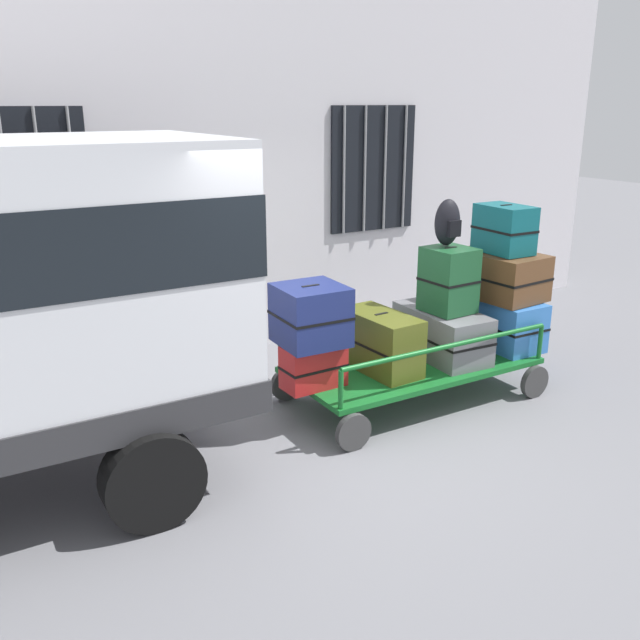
{
  "coord_description": "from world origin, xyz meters",
  "views": [
    {
      "loc": [
        -2.75,
        -4.64,
        2.78
      ],
      "look_at": [
        0.16,
        0.28,
        0.98
      ],
      "focal_mm": 38.7,
      "sensor_mm": 36.0,
      "label": 1
    }
  ],
  "objects_px": {
    "suitcase_midright_bottom": "(496,320)",
    "luggage_cart": "(412,368)",
    "suitcase_midleft_bottom": "(381,342)",
    "suitcase_center_middle": "(449,280)",
    "suitcase_left_bottom": "(313,366)",
    "suitcase_center_bottom": "(442,333)",
    "suitcase_midright_top": "(504,229)",
    "suitcase_midright_middle": "(499,275)",
    "suitcase_left_middle": "(311,315)",
    "backpack": "(448,223)"
  },
  "relations": [
    {
      "from": "suitcase_midleft_bottom",
      "to": "suitcase_center_bottom",
      "type": "distance_m",
      "value": 0.74
    },
    {
      "from": "suitcase_midright_middle",
      "to": "suitcase_midright_top",
      "type": "bearing_deg",
      "value": -90.0
    },
    {
      "from": "suitcase_midleft_bottom",
      "to": "suitcase_midright_middle",
      "type": "distance_m",
      "value": 1.55
    },
    {
      "from": "suitcase_center_bottom",
      "to": "suitcase_left_bottom",
      "type": "bearing_deg",
      "value": -178.55
    },
    {
      "from": "suitcase_midleft_bottom",
      "to": "suitcase_center_bottom",
      "type": "xyz_separation_m",
      "value": [
        0.74,
        0.0,
        -0.04
      ]
    },
    {
      "from": "suitcase_center_bottom",
      "to": "suitcase_center_middle",
      "type": "distance_m",
      "value": 0.56
    },
    {
      "from": "suitcase_left_middle",
      "to": "suitcase_midright_top",
      "type": "xyz_separation_m",
      "value": [
        2.23,
        -0.01,
        0.55
      ]
    },
    {
      "from": "suitcase_left_bottom",
      "to": "suitcase_midright_bottom",
      "type": "xyz_separation_m",
      "value": [
        2.23,
        0.05,
        0.05
      ]
    },
    {
      "from": "luggage_cart",
      "to": "suitcase_center_bottom",
      "type": "relative_size",
      "value": 2.34
    },
    {
      "from": "suitcase_midright_bottom",
      "to": "backpack",
      "type": "xyz_separation_m",
      "value": [
        -0.72,
        0.02,
        1.08
      ]
    },
    {
      "from": "suitcase_left_middle",
      "to": "suitcase_midleft_bottom",
      "type": "bearing_deg",
      "value": -1.03
    },
    {
      "from": "suitcase_left_middle",
      "to": "suitcase_midright_bottom",
      "type": "xyz_separation_m",
      "value": [
        2.23,
        0.0,
        -0.41
      ]
    },
    {
      "from": "suitcase_midright_bottom",
      "to": "backpack",
      "type": "relative_size",
      "value": 2.32
    },
    {
      "from": "suitcase_center_middle",
      "to": "suitcase_midright_bottom",
      "type": "xyz_separation_m",
      "value": [
        0.74,
        0.06,
        -0.54
      ]
    },
    {
      "from": "suitcase_left_middle",
      "to": "suitcase_midright_middle",
      "type": "bearing_deg",
      "value": 0.29
    },
    {
      "from": "suitcase_midright_bottom",
      "to": "luggage_cart",
      "type": "bearing_deg",
      "value": -178.66
    },
    {
      "from": "suitcase_midright_middle",
      "to": "suitcase_midleft_bottom",
      "type": "bearing_deg",
      "value": -179.05
    },
    {
      "from": "luggage_cart",
      "to": "suitcase_left_middle",
      "type": "height_order",
      "value": "suitcase_left_middle"
    },
    {
      "from": "suitcase_left_bottom",
      "to": "suitcase_midright_top",
      "type": "relative_size",
      "value": 0.97
    },
    {
      "from": "suitcase_midright_middle",
      "to": "suitcase_midright_top",
      "type": "distance_m",
      "value": 0.47
    },
    {
      "from": "luggage_cart",
      "to": "suitcase_left_bottom",
      "type": "distance_m",
      "value": 1.14
    },
    {
      "from": "luggage_cart",
      "to": "suitcase_midright_middle",
      "type": "height_order",
      "value": "suitcase_midright_middle"
    },
    {
      "from": "suitcase_midright_bottom",
      "to": "suitcase_midright_top",
      "type": "relative_size",
      "value": 1.74
    },
    {
      "from": "luggage_cart",
      "to": "suitcase_midright_middle",
      "type": "relative_size",
      "value": 2.65
    },
    {
      "from": "suitcase_center_bottom",
      "to": "suitcase_midright_middle",
      "type": "relative_size",
      "value": 1.13
    },
    {
      "from": "suitcase_left_bottom",
      "to": "suitcase_midright_bottom",
      "type": "height_order",
      "value": "suitcase_midright_bottom"
    },
    {
      "from": "suitcase_left_bottom",
      "to": "suitcase_midright_middle",
      "type": "relative_size",
      "value": 0.61
    },
    {
      "from": "suitcase_left_bottom",
      "to": "suitcase_midright_top",
      "type": "distance_m",
      "value": 2.45
    },
    {
      "from": "suitcase_midright_middle",
      "to": "backpack",
      "type": "bearing_deg",
      "value": 179.45
    },
    {
      "from": "suitcase_midleft_bottom",
      "to": "luggage_cart",
      "type": "bearing_deg",
      "value": -1.79
    },
    {
      "from": "suitcase_center_bottom",
      "to": "suitcase_center_middle",
      "type": "height_order",
      "value": "suitcase_center_middle"
    },
    {
      "from": "suitcase_center_middle",
      "to": "suitcase_midright_middle",
      "type": "distance_m",
      "value": 0.75
    },
    {
      "from": "suitcase_midleft_bottom",
      "to": "suitcase_midright_bottom",
      "type": "distance_m",
      "value": 1.49
    },
    {
      "from": "suitcase_midleft_bottom",
      "to": "suitcase_center_bottom",
      "type": "bearing_deg",
      "value": 0.33
    },
    {
      "from": "backpack",
      "to": "luggage_cart",
      "type": "bearing_deg",
      "value": -173.71
    },
    {
      "from": "luggage_cart",
      "to": "backpack",
      "type": "distance_m",
      "value": 1.43
    },
    {
      "from": "suitcase_midleft_bottom",
      "to": "suitcase_center_middle",
      "type": "bearing_deg",
      "value": -3.89
    },
    {
      "from": "luggage_cart",
      "to": "suitcase_midleft_bottom",
      "type": "distance_m",
      "value": 0.5
    },
    {
      "from": "suitcase_center_middle",
      "to": "suitcase_left_bottom",
      "type": "bearing_deg",
      "value": 179.33
    },
    {
      "from": "suitcase_midright_bottom",
      "to": "backpack",
      "type": "bearing_deg",
      "value": 178.64
    },
    {
      "from": "suitcase_center_middle",
      "to": "suitcase_left_middle",
      "type": "bearing_deg",
      "value": 177.54
    },
    {
      "from": "suitcase_left_bottom",
      "to": "suitcase_center_middle",
      "type": "height_order",
      "value": "suitcase_center_middle"
    },
    {
      "from": "suitcase_midleft_bottom",
      "to": "suitcase_midright_top",
      "type": "relative_size",
      "value": 1.46
    },
    {
      "from": "suitcase_center_bottom",
      "to": "suitcase_left_middle",
      "type": "bearing_deg",
      "value": 179.65
    },
    {
      "from": "suitcase_left_bottom",
      "to": "suitcase_midright_bottom",
      "type": "relative_size",
      "value": 0.56
    },
    {
      "from": "suitcase_midright_bottom",
      "to": "suitcase_midright_top",
      "type": "xyz_separation_m",
      "value": [
        0.0,
        -0.01,
        0.95
      ]
    },
    {
      "from": "suitcase_left_bottom",
      "to": "suitcase_left_middle",
      "type": "height_order",
      "value": "suitcase_left_middle"
    },
    {
      "from": "suitcase_left_bottom",
      "to": "suitcase_midleft_bottom",
      "type": "xyz_separation_m",
      "value": [
        0.74,
        0.03,
        0.08
      ]
    },
    {
      "from": "suitcase_midright_top",
      "to": "suitcase_center_bottom",
      "type": "bearing_deg",
      "value": -179.7
    },
    {
      "from": "suitcase_center_middle",
      "to": "suitcase_midright_top",
      "type": "distance_m",
      "value": 0.85
    }
  ]
}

